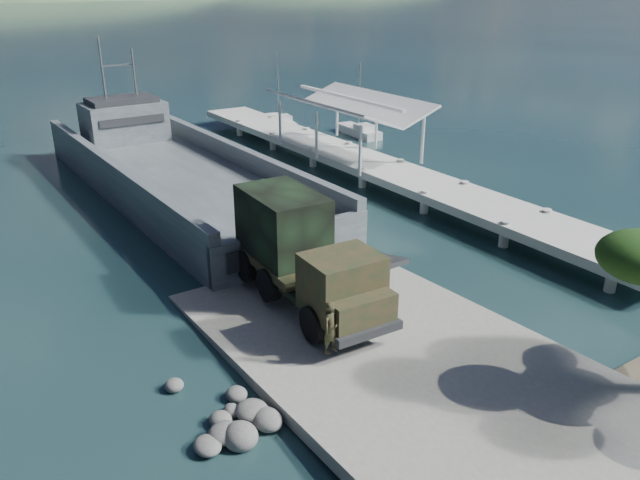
{
  "coord_description": "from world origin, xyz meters",
  "views": [
    {
      "loc": [
        -12.61,
        -15.38,
        12.54
      ],
      "look_at": [
        1.47,
        6.0,
        1.93
      ],
      "focal_mm": 35.0,
      "sensor_mm": 36.0,
      "label": 1
    }
  ],
  "objects": [
    {
      "name": "pier",
      "position": [
        13.0,
        18.77,
        1.6
      ],
      "size": [
        6.4,
        44.0,
        6.1
      ],
      "color": "#AFAEA4",
      "rests_on": "ground"
    },
    {
      "name": "military_truck",
      "position": [
        -0.68,
        4.12,
        2.55
      ],
      "size": [
        3.27,
        9.02,
        4.12
      ],
      "rotation": [
        0.0,
        0.0,
        -0.05
      ],
      "color": "black",
      "rests_on": "boat_ramp"
    },
    {
      "name": "boat_ramp",
      "position": [
        0.0,
        -1.0,
        0.25
      ],
      "size": [
        10.0,
        18.0,
        0.5
      ],
      "primitive_type": "cube",
      "color": "gray",
      "rests_on": "ground"
    },
    {
      "name": "sailboat_far",
      "position": [
        16.25,
        35.36,
        0.37
      ],
      "size": [
        2.78,
        5.88,
        6.9
      ],
      "rotation": [
        0.0,
        0.0,
        -0.21
      ],
      "color": "silver",
      "rests_on": "ground"
    },
    {
      "name": "soldier",
      "position": [
        -2.3,
        -0.42,
        1.43
      ],
      "size": [
        0.76,
        0.58,
        1.87
      ],
      "primitive_type": "imported",
      "rotation": [
        0.0,
        0.0,
        0.21
      ],
      "color": "#20311B",
      "rests_on": "boat_ramp"
    },
    {
      "name": "landing_craft",
      "position": [
        0.71,
        21.31,
        0.81
      ],
      "size": [
        8.98,
        33.35,
        9.86
      ],
      "rotation": [
        0.0,
        0.0,
        0.02
      ],
      "color": "#42494E",
      "rests_on": "ground"
    },
    {
      "name": "shoreline_rocks",
      "position": [
        -6.2,
        0.5,
        0.0
      ],
      "size": [
        3.2,
        5.6,
        0.9
      ],
      "primitive_type": null,
      "color": "#4D4C4A",
      "rests_on": "ground"
    },
    {
      "name": "ground",
      "position": [
        0.0,
        0.0,
        0.0
      ],
      "size": [
        1400.0,
        1400.0,
        0.0
      ],
      "primitive_type": "plane",
      "color": "#163335",
      "rests_on": "ground"
    },
    {
      "name": "sailboat_near",
      "position": [
        20.25,
        28.19,
        0.35
      ],
      "size": [
        2.01,
        5.47,
        6.52
      ],
      "rotation": [
        0.0,
        0.0,
        -0.09
      ],
      "color": "silver",
      "rests_on": "ground"
    }
  ]
}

